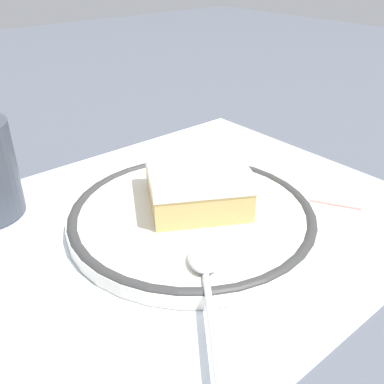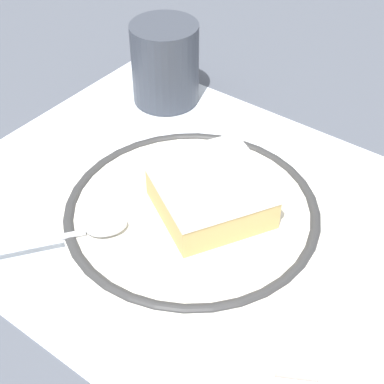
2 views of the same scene
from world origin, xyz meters
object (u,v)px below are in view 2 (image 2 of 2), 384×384
Objects in this scene: cake_slice at (209,194)px; sugar_packet at (297,346)px; spoon at (87,230)px; cup at (165,68)px; plate at (192,213)px.

sugar_packet is (0.13, -0.07, -0.03)m from cake_slice.
cup reaches higher than spoon.
spoon is at bearing -127.99° from cake_slice.
cup is at bearing 139.40° from cake_slice.
cake_slice reaches higher than sugar_packet.
plate is 4.52× the size of sugar_packet.
plate is 0.09m from spoon.
cup is at bearing 112.64° from spoon.
plate is 1.91× the size of spoon.
spoon is (-0.06, -0.08, -0.02)m from cake_slice.
sugar_packet is at bearing -35.42° from cup.
spoon is 2.37× the size of sugar_packet.
cake_slice is 0.20m from cup.
spoon is at bearing -67.36° from cup.
plate is at bearing -154.44° from cake_slice.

